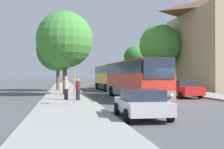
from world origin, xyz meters
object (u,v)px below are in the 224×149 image
object	(u,v)px
tree_left_near	(58,50)
tree_right_near	(160,45)
pedestrian_waiting_far	(78,89)
tree_left_far	(65,40)
parked_car_left_curb	(142,103)
tree_right_mid	(134,57)
bus_middle	(110,77)
bus_stop_sign	(75,82)
bus_front	(134,79)
pedestrian_waiting_near	(66,88)
parked_car_right_near	(183,89)

from	to	relation	value
tree_left_near	tree_right_near	size ratio (longest dim) A/B	0.81
pedestrian_waiting_far	tree_left_far	size ratio (longest dim) A/B	0.19
parked_car_left_curb	tree_right_mid	distance (m)	40.69
bus_middle	bus_stop_sign	size ratio (longest dim) A/B	4.85
bus_middle	tree_right_mid	xyz separation A→B (m)	(7.76, 14.86, 4.02)
bus_front	pedestrian_waiting_far	bearing A→B (deg)	-157.58
bus_middle	pedestrian_waiting_near	size ratio (longest dim) A/B	6.34
tree_left_near	tree_right_mid	bearing A→B (deg)	45.87
tree_left_far	tree_right_near	distance (m)	19.39
pedestrian_waiting_near	tree_right_mid	distance (m)	33.58
bus_front	tree_right_near	distance (m)	19.67
bus_middle	parked_car_left_curb	distance (m)	24.26
bus_stop_sign	tree_right_near	distance (m)	26.98
parked_car_left_curb	pedestrian_waiting_near	bearing A→B (deg)	113.09
parked_car_left_curb	pedestrian_waiting_far	bearing A→B (deg)	108.84
bus_stop_sign	pedestrian_waiting_near	bearing A→B (deg)	97.17
bus_middle	tree_right_mid	bearing A→B (deg)	60.86
parked_car_right_near	pedestrian_waiting_near	size ratio (longest dim) A/B	2.51
parked_car_left_curb	bus_front	bearing A→B (deg)	78.63
bus_front	tree_left_far	xyz separation A→B (m)	(-5.91, 4.42, 3.88)
tree_right_mid	pedestrian_waiting_far	bearing A→B (deg)	-113.20
pedestrian_waiting_far	tree_left_far	xyz separation A→B (m)	(-0.91, 6.66, 4.67)
bus_front	bus_middle	distance (m)	13.57
parked_car_right_near	tree_left_near	distance (m)	17.84
bus_front	tree_left_near	distance (m)	15.18
bus_middle	tree_left_far	size ratio (longest dim) A/B	1.35
bus_middle	tree_right_near	world-z (taller)	tree_right_near
bus_stop_sign	parked_car_right_near	bearing A→B (deg)	29.34
bus_front	pedestrian_waiting_far	size ratio (longest dim) A/B	7.20
pedestrian_waiting_near	tree_right_mid	world-z (taller)	tree_right_mid
parked_car_left_curb	parked_car_right_near	bearing A→B (deg)	57.96
bus_stop_sign	tree_left_far	size ratio (longest dim) A/B	0.28
bus_front	tree_left_far	size ratio (longest dim) A/B	1.40
bus_stop_sign	pedestrian_waiting_near	distance (m)	3.83
parked_car_right_near	tree_right_near	world-z (taller)	tree_right_near
tree_right_near	tree_right_mid	xyz separation A→B (m)	(-0.90, 11.72, -0.97)
bus_middle	pedestrian_waiting_far	size ratio (longest dim) A/B	6.95
bus_middle	bus_stop_sign	world-z (taller)	bus_middle
parked_car_left_curb	tree_left_far	bearing A→B (deg)	105.00
tree_right_mid	parked_car_right_near	bearing A→B (deg)	-96.74
bus_middle	parked_car_right_near	distance (m)	14.03
bus_front	parked_car_right_near	distance (m)	4.91
tree_left_far	tree_right_near	bearing A→B (deg)	39.41
tree_right_mid	bus_front	bearing A→B (deg)	-105.99
tree_right_near	pedestrian_waiting_near	bearing A→B (deg)	-129.05
pedestrian_waiting_near	tree_right_near	world-z (taller)	tree_right_near
bus_middle	tree_right_mid	size ratio (longest dim) A/B	1.43
parked_car_right_near	bus_stop_sign	world-z (taller)	bus_stop_sign
tree_left_near	tree_right_mid	xyz separation A→B (m)	(14.86, 15.32, 0.43)
bus_middle	tree_left_near	xyz separation A→B (m)	(-7.10, -0.46, 3.59)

